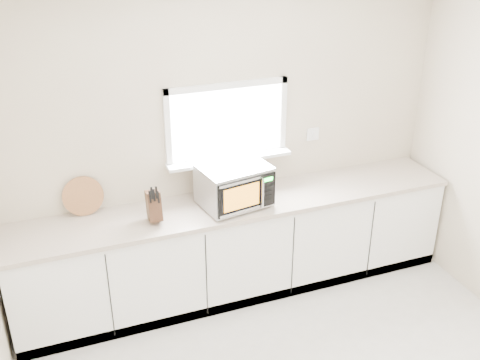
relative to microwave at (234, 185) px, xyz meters
name	(u,v)px	position (x,y,z in m)	size (l,w,h in m)	color
back_wall	(226,142)	(0.06, 0.35, 0.25)	(4.00, 0.17, 2.70)	beige
cabinets	(238,248)	(0.05, 0.05, -0.67)	(3.92, 0.60, 0.88)	white
countertop	(239,204)	(0.05, 0.04, -0.21)	(3.92, 0.64, 0.04)	#BBA99A
microwave	(234,185)	(0.00, 0.00, 0.00)	(0.62, 0.52, 0.36)	black
knife_block	(154,205)	(-0.70, -0.02, -0.05)	(0.12, 0.23, 0.33)	#422B17
cutting_board	(83,196)	(-1.22, 0.29, -0.02)	(0.33, 0.33, 0.02)	#A5723F
coffee_grinder	(244,179)	(0.18, 0.24, -0.09)	(0.14, 0.14, 0.21)	silver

